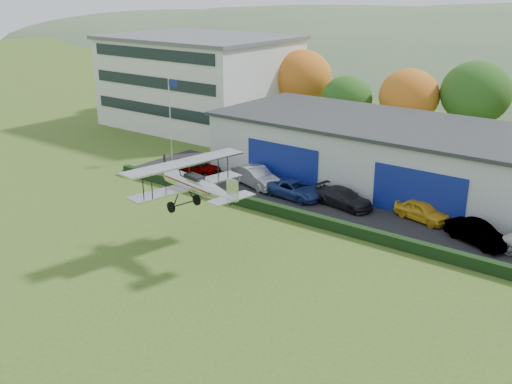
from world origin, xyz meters
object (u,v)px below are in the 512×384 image
Objects in this scene: car_2 at (294,189)px; car_5 at (477,233)px; hangar at (450,164)px; car_1 at (256,176)px; office_block at (200,81)px; car_0 at (196,166)px; car_4 at (422,211)px; car_3 at (343,198)px; flagpole at (171,111)px; biplane at (195,183)px.

car_5 is at bearing -85.63° from car_2.
car_1 is at bearing -150.89° from hangar.
car_0 is (13.27, -15.24, -4.39)m from office_block.
car_4 is at bearing 92.68° from car_5.
car_4 is at bearing -70.71° from car_3.
car_4 is 0.94× the size of car_5.
car_2 is at bearing -100.22° from car_0.
office_block is at bearing 72.35° from car_3.
flagpole is at bearing 99.33° from car_1.
car_4 is 4.84m from car_5.
flagpole is 12.09m from car_1.
car_4 reaches higher than car_3.
flagpole is 1.80× the size of car_5.
biplane is at bearing -148.43° from car_0.
hangar is 7.99× the size of car_1.
car_4 reaches higher than car_2.
car_2 is 0.57× the size of biplane.
car_0 is 0.53× the size of biplane.
car_1 reaches higher than car_5.
car_4 is (25.44, -0.40, -4.03)m from flagpole.
car_0 is at bearing 143.68° from biplane.
office_block is 4.23× the size of car_3.
flagpole is 1.57× the size of car_1.
car_4 is at bearing -68.09° from car_1.
office_block is at bearing 91.92° from car_5.
car_2 is at bearing 112.83° from car_4.
hangar is at bearing -43.69° from car_1.
car_2 is (15.47, -2.01, -4.05)m from flagpole.
car_1 is at bearing 111.86° from car_5.
office_block is 28.31m from car_2.
flagpole is at bearing 149.68° from biplane.
car_3 is at bearing 85.42° from biplane.
car_3 is at bearing -4.04° from flagpole.
car_5 reaches higher than car_4.
flagpole is 16.12m from car_2.
car_1 reaches higher than car_2.
car_2 is at bearing -7.41° from flagpole.
biplane reaches higher than car_2.
flagpole is at bearing 95.76° from car_3.
car_5 is (5.08, -8.11, -1.88)m from hangar.
office_block is at bearing 142.55° from biplane.
office_block is at bearing 62.36° from car_2.
biplane is at bearing -40.93° from flagpole.
flagpole is at bearing -58.03° from office_block.
hangar is 6.68m from car_4.
hangar is 1.97× the size of office_block.
car_4 is at bearing -21.77° from office_block.
car_1 is 1.04× the size of car_2.
car_1 is (11.33, -1.57, -3.90)m from flagpole.
biplane is at bearing 159.32° from car_4.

